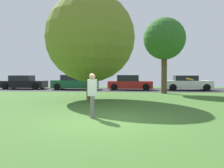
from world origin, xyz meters
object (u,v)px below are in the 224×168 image
object	(u,v)px
parked_car_red	(130,83)
person_thrower	(92,94)
birch_tree_lone	(90,38)
frisbee_disc	(190,79)
parked_car_black	(24,83)
parked_car_green	(75,83)
oak_tree_center	(164,39)
parked_car_white	(187,83)

from	to	relation	value
parked_car_red	person_thrower	bearing A→B (deg)	-94.36
birch_tree_lone	frisbee_disc	xyz separation A→B (m)	(4.65, -5.91, -2.41)
parked_car_black	parked_car_red	xyz separation A→B (m)	(11.02, -0.45, 0.01)
parked_car_green	oak_tree_center	bearing A→B (deg)	-25.75
frisbee_disc	parked_car_black	size ratio (longest dim) A/B	0.07
birch_tree_lone	parked_car_white	world-z (taller)	birch_tree_lone
parked_car_black	parked_car_white	world-z (taller)	parked_car_white
oak_tree_center	person_thrower	distance (m)	12.37
oak_tree_center	person_thrower	xyz separation A→B (m)	(-3.98, -11.18, -3.48)
frisbee_disc	parked_car_red	world-z (taller)	parked_car_red
person_thrower	frisbee_disc	world-z (taller)	person_thrower
birch_tree_lone	oak_tree_center	bearing A→B (deg)	44.34
person_thrower	parked_car_green	bearing A→B (deg)	101.80
person_thrower	parked_car_green	world-z (taller)	person_thrower
parked_car_black	parked_car_white	distance (m)	16.55
parked_car_red	parked_car_white	xyz separation A→B (m)	(5.52, -0.06, -0.00)
person_thrower	parked_car_black	distance (m)	18.42
parked_car_green	parked_car_red	size ratio (longest dim) A/B	1.06
parked_car_green	parked_car_white	size ratio (longest dim) A/B	1.04
parked_car_green	parked_car_black	bearing A→B (deg)	176.29
oak_tree_center	parked_car_black	bearing A→B (deg)	162.46
birch_tree_lone	oak_tree_center	xyz separation A→B (m)	(5.14, 5.02, 0.55)
parked_car_black	parked_car_green	size ratio (longest dim) A/B	0.99
oak_tree_center	frisbee_disc	xyz separation A→B (m)	(-0.49, -10.93, -2.96)
parked_car_red	frisbee_disc	bearing A→B (deg)	-81.07
person_thrower	parked_car_red	distance (m)	15.16
oak_tree_center	parked_car_white	distance (m)	5.99
birch_tree_lone	parked_car_green	distance (m)	10.09
oak_tree_center	parked_car_black	distance (m)	14.99
person_thrower	frisbee_disc	xyz separation A→B (m)	(3.49, 0.25, 0.52)
parked_car_black	oak_tree_center	bearing A→B (deg)	-17.54
person_thrower	parked_car_black	xyz separation A→B (m)	(-9.87, 15.56, -0.23)
person_thrower	frisbee_disc	bearing A→B (deg)	-0.00
parked_car_white	oak_tree_center	bearing A→B (deg)	-124.84
parked_car_black	parked_car_green	distance (m)	5.53
parked_car_green	person_thrower	bearing A→B (deg)	-74.02
birch_tree_lone	oak_tree_center	distance (m)	7.21
parked_car_green	parked_car_red	bearing A→B (deg)	-0.93
parked_car_white	parked_car_red	bearing A→B (deg)	179.38
person_thrower	parked_car_red	size ratio (longest dim) A/B	0.37
oak_tree_center	frisbee_disc	bearing A→B (deg)	-92.58
parked_car_black	parked_car_white	bearing A→B (deg)	-1.76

